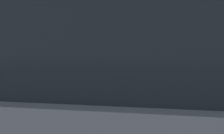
# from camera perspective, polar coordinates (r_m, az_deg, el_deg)

# --- Properties ---
(parking_meter) EXTENTS (0.18, 0.19, 1.41)m
(parking_meter) POSITION_cam_1_polar(r_m,az_deg,el_deg) (3.16, 5.85, 0.67)
(parking_meter) COLOR slate
(parking_meter) RESTS_ON sidewalk_curb
(pedestrian_at_meter) EXTENTS (0.68, 0.46, 1.70)m
(pedestrian_at_meter) POSITION_cam_1_polar(r_m,az_deg,el_deg) (3.46, -2.93, -0.37)
(pedestrian_at_meter) COLOR slate
(pedestrian_at_meter) RESTS_ON sidewalk_curb
(background_railing) EXTENTS (24.06, 0.06, 1.05)m
(background_railing) POSITION_cam_1_polar(r_m,az_deg,el_deg) (5.09, 10.51, -2.25)
(background_railing) COLOR #1E602D
(background_railing) RESTS_ON sidewalk_curb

